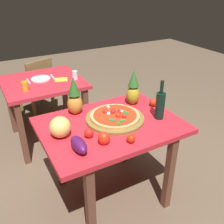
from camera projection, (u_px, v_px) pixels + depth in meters
ground_plane at (111, 193)px, 2.38m from camera, size 10.00×10.00×0.00m
display_table at (110, 134)px, 2.07m from camera, size 1.11×0.82×0.77m
background_table at (44, 91)px, 2.90m from camera, size 0.88×0.82×0.77m
dining_chair at (37, 85)px, 3.50m from camera, size 0.52×0.52×0.85m
pizza_board at (115, 119)px, 2.06m from camera, size 0.48×0.48×0.02m
pizza at (115, 115)px, 2.05m from camera, size 0.40×0.40×0.06m
wine_bottle at (160, 105)px, 2.03m from camera, size 0.08×0.08×0.33m
pineapple_left at (75, 98)px, 2.09m from camera, size 0.13×0.13×0.33m
pineapple_right at (133, 89)px, 2.26m from camera, size 0.12×0.12×0.33m
melon at (60, 127)px, 1.81m from camera, size 0.16×0.16×0.16m
bell_pepper at (104, 138)px, 1.75m from camera, size 0.09×0.09×0.10m
eggplant at (79, 145)px, 1.68m from camera, size 0.09×0.20×0.09m
tomato_by_bottle at (132, 139)px, 1.77m from camera, size 0.06×0.06×0.06m
tomato_near_board at (153, 103)px, 2.27m from camera, size 0.07×0.07×0.07m
tomato_at_corner at (89, 133)px, 1.82m from camera, size 0.07×0.07×0.07m
drinking_glass_juice at (25, 86)px, 2.57m from camera, size 0.07×0.07×0.10m
drinking_glass_water at (75, 75)px, 2.86m from camera, size 0.06×0.06×0.10m
dinner_plate at (41, 79)px, 2.87m from camera, size 0.22×0.22×0.02m
fork_utensil at (28, 81)px, 2.82m from camera, size 0.02×0.18×0.01m
knife_utensil at (53, 77)px, 2.93m from camera, size 0.03×0.18×0.01m
napkin_folded at (61, 80)px, 2.87m from camera, size 0.17×0.16×0.01m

